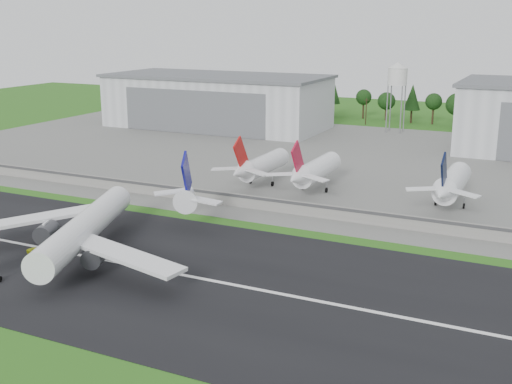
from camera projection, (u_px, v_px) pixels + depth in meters
The scene contains 14 objects.
ground at pixel (163, 298), 109.89m from camera, with size 600.00×600.00×0.00m, color #205614.
runway at pixel (193, 277), 118.60m from camera, with size 320.00×60.00×0.10m, color black.
runway_centerline at pixel (193, 277), 118.58m from camera, with size 220.00×1.00×0.02m, color white.
apron at pixel (362, 163), 214.53m from camera, with size 320.00×150.00×0.10m, color slate.
blast_fence at pixel (287, 207), 157.38m from camera, with size 240.00×0.61×3.50m.
hangar_west at pixel (217, 101), 283.96m from camera, with size 97.00×44.00×23.20m.
water_tower at pixel (398, 74), 266.96m from camera, with size 8.40×8.40×29.40m.
utility_poles at pixel (414, 128), 284.31m from camera, with size 230.00×3.00×12.00m, color black, non-canonical shape.
treeline at pixel (421, 123), 297.39m from camera, with size 320.00×16.00×22.00m, color black, non-canonical shape.
main_airliner at pixel (83, 234), 127.34m from camera, with size 53.85×57.49×18.17m.
ground_vehicle at pixel (37, 251), 129.92m from camera, with size 2.11×4.58×1.27m, color #B4C016.
parked_jet_red_a at pixel (259, 166), 182.44m from camera, with size 7.36×31.29×16.55m.
parked_jet_red_b at pixel (313, 171), 175.64m from camera, with size 7.36×31.29×16.70m.
parked_jet_navy at pixel (450, 184), 160.41m from camera, with size 7.36×31.29×16.86m.
Camera 1 is at (58.11, -84.71, 45.93)m, focal length 45.00 mm.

